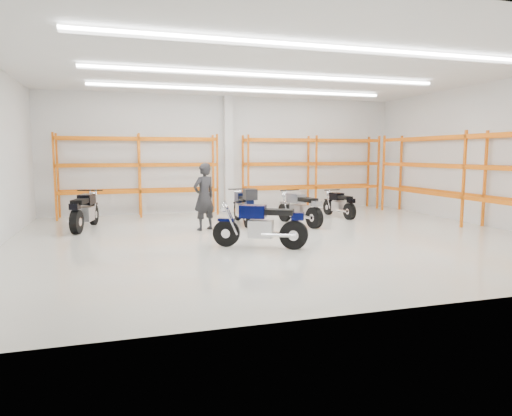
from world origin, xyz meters
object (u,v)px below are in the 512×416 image
object	(u,v)px
motorcycle_main	(264,226)
motorcycle_back_b	(244,207)
motorcycle_back_d	(340,205)
structural_column	(228,154)
motorcycle_back_c	(301,209)
standing_man	(204,197)
motorcycle_back_a	(84,212)

from	to	relation	value
motorcycle_main	motorcycle_back_b	distance (m)	3.70
motorcycle_back_d	structural_column	world-z (taller)	structural_column
motorcycle_back_d	motorcycle_back_b	bearing A→B (deg)	-170.28
motorcycle_back_b	motorcycle_back_c	world-z (taller)	motorcycle_back_b
standing_man	structural_column	bearing A→B (deg)	-139.61
standing_man	motorcycle_main	bearing A→B (deg)	80.21
motorcycle_main	motorcycle_back_d	world-z (taller)	motorcycle_main
motorcycle_back_a	motorcycle_back_b	world-z (taller)	motorcycle_back_b
motorcycle_back_a	motorcycle_back_d	size ratio (longest dim) A/B	1.18
motorcycle_main	motorcycle_back_a	distance (m)	5.99
motorcycle_main	motorcycle_back_b	size ratio (longest dim) A/B	0.91
motorcycle_main	motorcycle_back_a	bearing A→B (deg)	137.02
motorcycle_main	standing_man	bearing A→B (deg)	107.03
motorcycle_back_d	standing_man	bearing A→B (deg)	-166.03
motorcycle_main	motorcycle_back_b	bearing A→B (deg)	82.48
motorcycle_back_b	standing_man	distance (m)	1.61
motorcycle_back_a	structural_column	bearing A→B (deg)	29.97
motorcycle_back_b	structural_column	world-z (taller)	structural_column
motorcycle_main	structural_column	xyz separation A→B (m)	(0.77, 7.06, 1.71)
motorcycle_back_a	standing_man	size ratio (longest dim) A/B	1.16
motorcycle_back_a	motorcycle_back_b	bearing A→B (deg)	-4.92
motorcycle_main	motorcycle_back_d	size ratio (longest dim) A/B	1.10
standing_man	structural_column	world-z (taller)	structural_column
motorcycle_back_b	motorcycle_back_d	xyz separation A→B (m)	(3.73, 0.64, -0.13)
standing_man	structural_column	distance (m)	4.55
motorcycle_main	structural_column	size ratio (longest dim) A/B	0.48
motorcycle_main	motorcycle_back_a	world-z (taller)	motorcycle_back_a
motorcycle_back_b	structural_column	size ratio (longest dim) A/B	0.53
motorcycle_main	standing_man	size ratio (longest dim) A/B	1.08
structural_column	motorcycle_back_c	bearing A→B (deg)	-70.46
motorcycle_back_b	motorcycle_main	bearing A→B (deg)	-97.52
motorcycle_back_b	motorcycle_back_d	distance (m)	3.79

